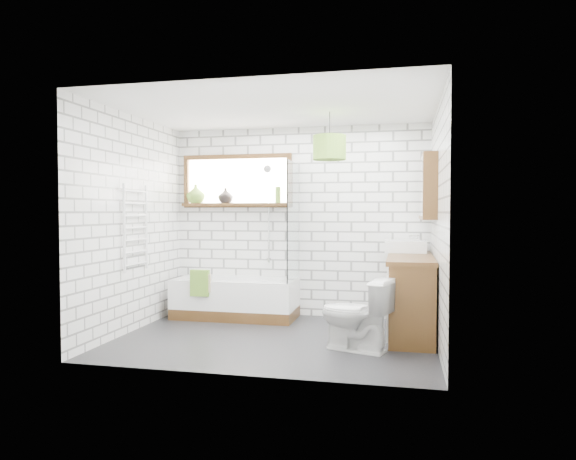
% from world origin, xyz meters
% --- Properties ---
extents(floor, '(3.40, 2.60, 0.01)m').
position_xyz_m(floor, '(0.00, 0.00, -0.01)').
color(floor, black).
rests_on(floor, ground).
extents(ceiling, '(3.40, 2.60, 0.01)m').
position_xyz_m(ceiling, '(0.00, 0.00, 2.50)').
color(ceiling, white).
rests_on(ceiling, ground).
extents(wall_back, '(3.40, 0.01, 2.50)m').
position_xyz_m(wall_back, '(0.00, 1.30, 1.25)').
color(wall_back, white).
rests_on(wall_back, ground).
extents(wall_front, '(3.40, 0.01, 2.50)m').
position_xyz_m(wall_front, '(0.00, -1.30, 1.25)').
color(wall_front, white).
rests_on(wall_front, ground).
extents(wall_left, '(0.01, 2.60, 2.50)m').
position_xyz_m(wall_left, '(-1.70, 0.00, 1.25)').
color(wall_left, white).
rests_on(wall_left, ground).
extents(wall_right, '(0.01, 2.60, 2.50)m').
position_xyz_m(wall_right, '(1.70, 0.00, 1.25)').
color(wall_right, white).
rests_on(wall_right, ground).
extents(window, '(1.52, 0.16, 0.68)m').
position_xyz_m(window, '(-0.85, 1.26, 1.80)').
color(window, '#3A2310').
rests_on(window, wall_back).
extents(towel_radiator, '(0.06, 0.52, 1.00)m').
position_xyz_m(towel_radiator, '(-1.66, 0.00, 1.20)').
color(towel_radiator, white).
rests_on(towel_radiator, wall_left).
extents(mirror_cabinet, '(0.16, 1.20, 0.70)m').
position_xyz_m(mirror_cabinet, '(1.62, 0.60, 1.65)').
color(mirror_cabinet, '#3A2310').
rests_on(mirror_cabinet, wall_right).
extents(shower_riser, '(0.02, 0.02, 1.30)m').
position_xyz_m(shower_riser, '(-0.40, 1.26, 1.35)').
color(shower_riser, silver).
rests_on(shower_riser, wall_back).
extents(bathtub, '(1.58, 0.70, 0.51)m').
position_xyz_m(bathtub, '(-0.77, 0.95, 0.26)').
color(bathtub, white).
rests_on(bathtub, floor).
extents(shower_screen, '(0.02, 0.72, 1.50)m').
position_xyz_m(shower_screen, '(0.00, 0.95, 1.26)').
color(shower_screen, white).
rests_on(shower_screen, bathtub).
extents(towel_green, '(0.24, 0.07, 0.33)m').
position_xyz_m(towel_green, '(-1.12, 0.60, 0.49)').
color(towel_green, '#60922B').
rests_on(towel_green, bathtub).
extents(towel_beige, '(0.18, 0.04, 0.23)m').
position_xyz_m(towel_beige, '(-1.07, 0.60, 0.49)').
color(towel_beige, tan).
rests_on(towel_beige, bathtub).
extents(vanity, '(0.50, 1.56, 0.89)m').
position_xyz_m(vanity, '(1.45, 0.51, 0.45)').
color(vanity, '#3A2310').
rests_on(vanity, floor).
extents(basin, '(0.49, 0.43, 0.14)m').
position_xyz_m(basin, '(1.39, 1.01, 0.96)').
color(basin, white).
rests_on(basin, vanity).
extents(tap, '(0.03, 0.03, 0.15)m').
position_xyz_m(tap, '(1.55, 1.01, 1.02)').
color(tap, silver).
rests_on(tap, vanity).
extents(toilet, '(0.61, 0.81, 0.73)m').
position_xyz_m(toilet, '(0.90, -0.30, 0.37)').
color(toilet, white).
rests_on(toilet, floor).
extents(vase_olive, '(0.31, 0.31, 0.26)m').
position_xyz_m(vase_olive, '(-1.43, 1.23, 1.61)').
color(vase_olive, olive).
rests_on(vase_olive, window).
extents(vase_dark, '(0.24, 0.24, 0.21)m').
position_xyz_m(vase_dark, '(-1.00, 1.23, 1.58)').
color(vase_dark, black).
rests_on(vase_dark, window).
extents(bottle, '(0.09, 0.09, 0.22)m').
position_xyz_m(bottle, '(-0.27, 1.23, 1.59)').
color(bottle, olive).
rests_on(bottle, window).
extents(pendant, '(0.37, 0.37, 0.27)m').
position_xyz_m(pendant, '(0.55, 0.33, 2.10)').
color(pendant, '#60922B').
rests_on(pendant, ceiling).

